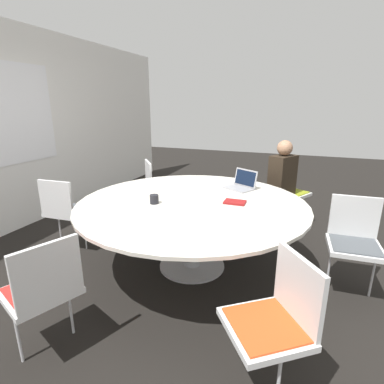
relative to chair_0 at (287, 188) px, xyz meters
name	(u,v)px	position (x,y,z in m)	size (l,w,h in m)	color
ground_plane	(192,266)	(-1.62, 0.83, -0.53)	(16.00, 16.00, 0.00)	black
conference_table	(192,210)	(-1.62, 0.83, 0.11)	(2.30, 2.30, 0.73)	#B7B7BC
chair_0	(287,188)	(0.00, 0.00, 0.00)	(0.59, 0.58, 0.88)	silver
chair_1	(157,184)	(-0.47, 1.81, 0.00)	(0.61, 0.60, 0.88)	silver
chair_2	(65,207)	(-1.77, 2.34, 0.00)	(0.44, 0.46, 0.88)	silver
chair_3	(43,286)	(-3.05, 1.33, 0.00)	(0.57, 0.55, 0.88)	silver
chair_4	(276,315)	(-2.80, -0.13, 0.00)	(0.60, 0.60, 0.88)	silver
chair_5	(354,237)	(-1.48, -0.69, 0.00)	(0.44, 0.46, 0.88)	silver
person_0	(283,179)	(-0.25, 0.04, 0.19)	(0.42, 0.37, 1.23)	#2D2319
laptop	(242,184)	(-0.96, 0.46, 0.25)	(0.38, 0.40, 0.21)	#99999E
spiral_notebook	(235,202)	(-1.51, 0.41, 0.21)	(0.15, 0.21, 0.02)	maroon
coffee_cup	(154,199)	(-1.81, 1.15, 0.25)	(0.09, 0.09, 0.09)	black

